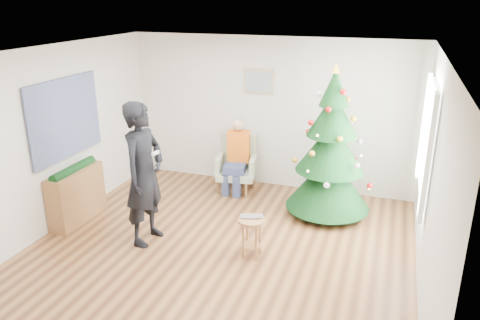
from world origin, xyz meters
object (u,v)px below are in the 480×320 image
(christmas_tree, at_px, (331,150))
(armchair, at_px, (237,171))
(standing_man, at_px, (144,174))
(stool, at_px, (252,237))
(console, at_px, (77,196))

(christmas_tree, distance_m, armchair, 1.84)
(armchair, bearing_deg, standing_man, -115.95)
(stool, bearing_deg, armchair, 114.01)
(armchair, relative_size, console, 0.95)
(armchair, xyz_separation_m, console, (-1.88, -1.89, 0.05))
(console, bearing_deg, stool, -2.54)
(armchair, bearing_deg, stool, -76.29)
(stool, xyz_separation_m, armchair, (-0.91, 2.04, 0.07))
(christmas_tree, distance_m, standing_man, 2.76)
(christmas_tree, relative_size, standing_man, 1.19)
(stool, xyz_separation_m, console, (-2.78, 0.14, 0.13))
(console, bearing_deg, standing_man, -8.01)
(armchair, bearing_deg, christmas_tree, -25.55)
(armchair, height_order, standing_man, standing_man)
(stool, distance_m, armchair, 2.23)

